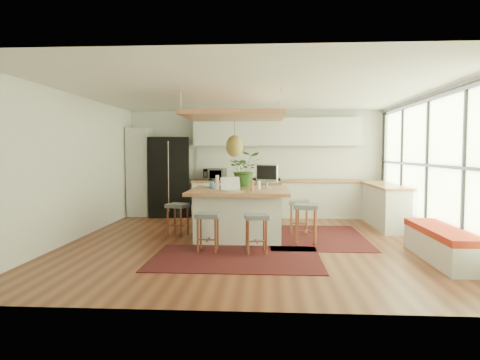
# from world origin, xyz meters

# --- Properties ---
(floor) EXTENTS (7.00, 7.00, 0.00)m
(floor) POSITION_xyz_m (0.00, 0.00, 0.00)
(floor) COLOR #552518
(floor) RESTS_ON ground
(ceiling) EXTENTS (7.00, 7.00, 0.00)m
(ceiling) POSITION_xyz_m (0.00, 0.00, 2.70)
(ceiling) COLOR white
(ceiling) RESTS_ON ground
(wall_back) EXTENTS (6.50, 0.00, 6.50)m
(wall_back) POSITION_xyz_m (0.00, 3.50, 1.35)
(wall_back) COLOR silver
(wall_back) RESTS_ON ground
(wall_front) EXTENTS (6.50, 0.00, 6.50)m
(wall_front) POSITION_xyz_m (0.00, -3.50, 1.35)
(wall_front) COLOR silver
(wall_front) RESTS_ON ground
(wall_left) EXTENTS (0.00, 7.00, 7.00)m
(wall_left) POSITION_xyz_m (-3.25, 0.00, 1.35)
(wall_left) COLOR silver
(wall_left) RESTS_ON ground
(wall_right) EXTENTS (0.00, 7.00, 7.00)m
(wall_right) POSITION_xyz_m (3.25, 0.00, 1.35)
(wall_right) COLOR silver
(wall_right) RESTS_ON ground
(window_wall) EXTENTS (0.10, 6.20, 2.60)m
(window_wall) POSITION_xyz_m (3.22, 0.00, 1.40)
(window_wall) COLOR black
(window_wall) RESTS_ON wall_right
(pantry) EXTENTS (0.55, 0.60, 2.25)m
(pantry) POSITION_xyz_m (-2.95, 3.18, 1.12)
(pantry) COLOR silver
(pantry) RESTS_ON floor
(back_counter_base) EXTENTS (4.20, 0.60, 0.88)m
(back_counter_base) POSITION_xyz_m (0.55, 3.18, 0.44)
(back_counter_base) COLOR silver
(back_counter_base) RESTS_ON floor
(back_counter_top) EXTENTS (4.24, 0.64, 0.05)m
(back_counter_top) POSITION_xyz_m (0.55, 3.18, 0.90)
(back_counter_top) COLOR #965435
(back_counter_top) RESTS_ON back_counter_base
(backsplash) EXTENTS (4.20, 0.02, 0.80)m
(backsplash) POSITION_xyz_m (0.55, 3.48, 1.35)
(backsplash) COLOR white
(backsplash) RESTS_ON wall_back
(upper_cabinets) EXTENTS (4.20, 0.34, 0.70)m
(upper_cabinets) POSITION_xyz_m (0.55, 3.32, 2.15)
(upper_cabinets) COLOR silver
(upper_cabinets) RESTS_ON wall_back
(range) EXTENTS (0.76, 0.62, 1.00)m
(range) POSITION_xyz_m (0.30, 3.18, 0.50)
(range) COLOR #A5A5AA
(range) RESTS_ON floor
(right_counter_base) EXTENTS (0.60, 2.50, 0.88)m
(right_counter_base) POSITION_xyz_m (2.93, 2.00, 0.44)
(right_counter_base) COLOR silver
(right_counter_base) RESTS_ON floor
(right_counter_top) EXTENTS (0.64, 2.54, 0.05)m
(right_counter_top) POSITION_xyz_m (2.93, 2.00, 0.90)
(right_counter_top) COLOR #965435
(right_counter_top) RESTS_ON right_counter_base
(window_bench) EXTENTS (0.52, 2.00, 0.50)m
(window_bench) POSITION_xyz_m (2.95, -1.20, 0.25)
(window_bench) COLOR silver
(window_bench) RESTS_ON floor
(ceiling_panel) EXTENTS (1.86, 1.86, 0.80)m
(ceiling_panel) POSITION_xyz_m (-0.30, 0.40, 2.05)
(ceiling_panel) COLOR #965435
(ceiling_panel) RESTS_ON ceiling
(rug_near) EXTENTS (2.60, 1.80, 0.01)m
(rug_near) POSITION_xyz_m (-0.15, -1.25, 0.01)
(rug_near) COLOR black
(rug_near) RESTS_ON floor
(rug_right) EXTENTS (1.80, 2.60, 0.01)m
(rug_right) POSITION_xyz_m (1.28, 0.53, 0.01)
(rug_right) COLOR black
(rug_right) RESTS_ON floor
(fridge) EXTENTS (1.12, 0.94, 2.01)m
(fridge) POSITION_xyz_m (-2.17, 3.15, 0.93)
(fridge) COLOR black
(fridge) RESTS_ON floor
(island) EXTENTS (1.85, 1.85, 0.93)m
(island) POSITION_xyz_m (-0.20, 0.43, 0.47)
(island) COLOR #965435
(island) RESTS_ON floor
(stool_near_left) EXTENTS (0.38, 0.38, 0.64)m
(stool_near_left) POSITION_xyz_m (-0.65, -0.81, 0.35)
(stool_near_left) COLOR #51565A
(stool_near_left) RESTS_ON floor
(stool_near_right) EXTENTS (0.42, 0.42, 0.63)m
(stool_near_right) POSITION_xyz_m (0.15, -0.89, 0.35)
(stool_near_right) COLOR #51565A
(stool_near_right) RESTS_ON floor
(stool_right_front) EXTENTS (0.48, 0.48, 0.71)m
(stool_right_front) POSITION_xyz_m (1.02, -0.07, 0.35)
(stool_right_front) COLOR #51565A
(stool_right_front) RESTS_ON floor
(stool_right_back) EXTENTS (0.42, 0.42, 0.67)m
(stool_right_back) POSITION_xyz_m (0.96, 0.85, 0.35)
(stool_right_back) COLOR #51565A
(stool_right_back) RESTS_ON floor
(stool_left_side) EXTENTS (0.46, 0.46, 0.63)m
(stool_left_side) POSITION_xyz_m (-1.42, 0.52, 0.35)
(stool_left_side) COLOR #51565A
(stool_left_side) RESTS_ON floor
(laptop) EXTENTS (0.48, 0.49, 0.27)m
(laptop) POSITION_xyz_m (-0.31, 0.03, 1.05)
(laptop) COLOR #A5A5AA
(laptop) RESTS_ON island
(monitor) EXTENTS (0.52, 0.44, 0.47)m
(monitor) POSITION_xyz_m (0.31, 0.71, 1.19)
(monitor) COLOR #A5A5AA
(monitor) RESTS_ON island
(microwave) EXTENTS (0.56, 0.36, 0.36)m
(microwave) POSITION_xyz_m (-1.01, 3.18, 1.10)
(microwave) COLOR #A5A5AA
(microwave) RESTS_ON back_counter_top
(island_plant) EXTENTS (0.74, 0.80, 0.55)m
(island_plant) POSITION_xyz_m (-0.14, 1.06, 1.21)
(island_plant) COLOR #1E4C19
(island_plant) RESTS_ON island
(island_bowl) EXTENTS (0.21, 0.21, 0.05)m
(island_bowl) POSITION_xyz_m (-0.85, 0.75, 0.96)
(island_bowl) COLOR white
(island_bowl) RESTS_ON island
(island_bottle_0) EXTENTS (0.07, 0.07, 0.19)m
(island_bottle_0) POSITION_xyz_m (-0.75, 0.53, 1.03)
(island_bottle_0) COLOR #317DC4
(island_bottle_0) RESTS_ON island
(island_bottle_1) EXTENTS (0.07, 0.07, 0.19)m
(island_bottle_1) POSITION_xyz_m (-0.60, 0.28, 1.03)
(island_bottle_1) COLOR white
(island_bottle_1) RESTS_ON island
(island_bottle_2) EXTENTS (0.07, 0.07, 0.19)m
(island_bottle_2) POSITION_xyz_m (0.05, 0.13, 1.03)
(island_bottle_2) COLOR #AD5539
(island_bottle_2) RESTS_ON island
(island_bottle_3) EXTENTS (0.07, 0.07, 0.19)m
(island_bottle_3) POSITION_xyz_m (0.15, 0.48, 1.03)
(island_bottle_3) COLOR white
(island_bottle_3) RESTS_ON island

